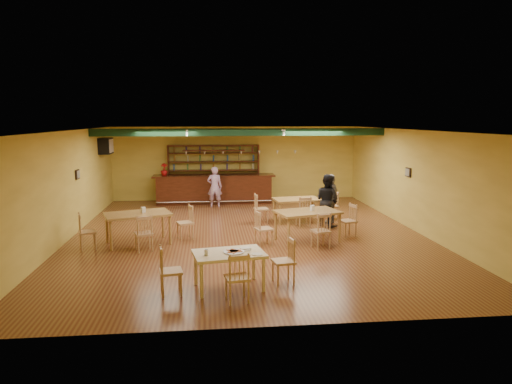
{
  "coord_description": "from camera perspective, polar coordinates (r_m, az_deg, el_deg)",
  "views": [
    {
      "loc": [
        -1.12,
        -12.95,
        3.33
      ],
      "look_at": [
        0.29,
        0.6,
        1.15
      ],
      "focal_mm": 32.3,
      "sensor_mm": 36.0,
      "label": 1
    }
  ],
  "objects": [
    {
      "name": "dining_table_c",
      "position": [
        12.75,
        -14.36,
        -4.39
      ],
      "size": [
        1.91,
        1.48,
        0.84
      ],
      "primitive_type": "cube",
      "rotation": [
        0.0,
        0.0,
        0.32
      ],
      "color": "olive",
      "rests_on": "ground"
    },
    {
      "name": "patron_right_b",
      "position": [
        14.82,
        9.29,
        -0.87
      ],
      "size": [
        0.86,
        0.98,
        1.59
      ],
      "primitive_type": "imported",
      "rotation": [
        0.0,
        0.0,
        4.09
      ],
      "color": "slate",
      "rests_on": "ground"
    },
    {
      "name": "patron_right_a",
      "position": [
        14.46,
        8.81,
        -1.02
      ],
      "size": [
        0.96,
        1.01,
        1.63
      ],
      "primitive_type": "imported",
      "rotation": [
        0.0,
        0.0,
        2.19
      ],
      "color": "black",
      "rests_on": "ground"
    },
    {
      "name": "back_bar_hutch",
      "position": [
        18.86,
        -5.24,
        2.39
      ],
      "size": [
        3.69,
        0.4,
        2.28
      ],
      "primitive_type": "cube",
      "color": "#33150A",
      "rests_on": "ground"
    },
    {
      "name": "parmesan_shaker",
      "position": [
        8.95,
        -6.18,
        -7.46
      ],
      "size": [
        0.09,
        0.09,
        0.11
      ],
      "primitive_type": "cylinder",
      "rotation": [
        0.0,
        0.0,
        0.17
      ],
      "color": "#EAE5C6",
      "rests_on": "near_table"
    },
    {
      "name": "patron_bar",
      "position": [
        17.46,
        -5.15,
        0.64
      ],
      "size": [
        0.59,
        0.4,
        1.54
      ],
      "primitive_type": "imported",
      "rotation": [
        0.0,
        0.0,
        3.08
      ],
      "color": "#9C54B7",
      "rests_on": "ground"
    },
    {
      "name": "pizza_tray",
      "position": [
        9.12,
        -2.76,
        -7.42
      ],
      "size": [
        0.46,
        0.46,
        0.01
      ],
      "primitive_type": "cylinder",
      "rotation": [
        0.0,
        0.0,
        -0.18
      ],
      "color": "silver",
      "rests_on": "near_table"
    },
    {
      "name": "pizza_server",
      "position": [
        9.17,
        -1.86,
        -7.25
      ],
      "size": [
        0.33,
        0.11,
        0.0
      ],
      "primitive_type": "cube",
      "rotation": [
        0.0,
        0.0,
        -0.07
      ],
      "color": "silver",
      "rests_on": "pizza_tray"
    },
    {
      "name": "napkin_stack",
      "position": [
        9.32,
        -1.32,
        -7.0
      ],
      "size": [
        0.22,
        0.18,
        0.03
      ],
      "primitive_type": "cube",
      "rotation": [
        0.0,
        0.0,
        0.19
      ],
      "color": "white",
      "rests_on": "near_table"
    },
    {
      "name": "ceiling_beam",
      "position": [
        15.79,
        -1.88,
        7.42
      ],
      "size": [
        10.0,
        0.3,
        0.25
      ],
      "primitive_type": "cube",
      "color": "black",
      "rests_on": "ceiling"
    },
    {
      "name": "dining_table_d",
      "position": [
        12.71,
        6.36,
        -4.2
      ],
      "size": [
        1.89,
        1.42,
        0.84
      ],
      "primitive_type": "cube",
      "rotation": [
        0.0,
        0.0,
        0.27
      ],
      "color": "olive",
      "rests_on": "ground"
    },
    {
      "name": "picture_right",
      "position": [
        14.85,
        18.33,
        2.33
      ],
      "size": [
        0.04,
        0.34,
        0.28
      ],
      "primitive_type": "cube",
      "color": "black",
      "rests_on": "wall_right"
    },
    {
      "name": "picture_left",
      "position": [
        14.56,
        -21.24,
        2.05
      ],
      "size": [
        0.04,
        0.34,
        0.28
      ],
      "primitive_type": "cube",
      "color": "black",
      "rests_on": "wall_left"
    },
    {
      "name": "floor",
      "position": [
        13.42,
        -0.97,
        -5.28
      ],
      "size": [
        12.0,
        12.0,
        0.0
      ],
      "primitive_type": "plane",
      "color": "#5D2F1A",
      "rests_on": "ground"
    },
    {
      "name": "track_rail_left",
      "position": [
        16.37,
        -8.39,
        7.63
      ],
      "size": [
        0.05,
        2.5,
        0.05
      ],
      "primitive_type": "cube",
      "color": "silver",
      "rests_on": "ceiling"
    },
    {
      "name": "bar_counter",
      "position": [
        18.31,
        -5.18,
        0.37
      ],
      "size": [
        4.78,
        0.85,
        1.13
      ],
      "primitive_type": "cube",
      "color": "#33150A",
      "rests_on": "ground"
    },
    {
      "name": "near_table",
      "position": [
        9.23,
        -3.36,
        -9.66
      ],
      "size": [
        1.5,
        1.1,
        0.73
      ],
      "primitive_type": "cube",
      "rotation": [
        0.0,
        0.0,
        0.17
      ],
      "color": "beige",
      "rests_on": "ground"
    },
    {
      "name": "poinsettia",
      "position": [
        18.28,
        -11.31,
        2.76
      ],
      "size": [
        0.34,
        0.34,
        0.47
      ],
      "primitive_type": "imported",
      "rotation": [
        0.0,
        0.0,
        0.35
      ],
      "color": "#B11011",
      "rests_on": "bar_counter"
    },
    {
      "name": "dining_table_b",
      "position": [
        15.13,
        5.07,
        -2.21
      ],
      "size": [
        1.58,
        1.06,
        0.75
      ],
      "primitive_type": "cube",
      "rotation": [
        0.0,
        0.0,
        0.11
      ],
      "color": "olive",
      "rests_on": "ground"
    },
    {
      "name": "side_plate",
      "position": [
        8.96,
        0.15,
        -7.71
      ],
      "size": [
        0.25,
        0.25,
        0.01
      ],
      "primitive_type": "cylinder",
      "rotation": [
        0.0,
        0.0,
        0.17
      ],
      "color": "white",
      "rests_on": "near_table"
    },
    {
      "name": "track_rail_right",
      "position": [
        16.54,
        2.85,
        7.73
      ],
      "size": [
        0.05,
        2.5,
        0.05
      ],
      "primitive_type": "cube",
      "color": "silver",
      "rests_on": "ceiling"
    },
    {
      "name": "ac_unit",
      "position": [
        17.57,
        -18.1,
        5.45
      ],
      "size": [
        0.34,
        0.7,
        0.48
      ],
      "primitive_type": "cube",
      "color": "silver",
      "rests_on": "wall_left"
    }
  ]
}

